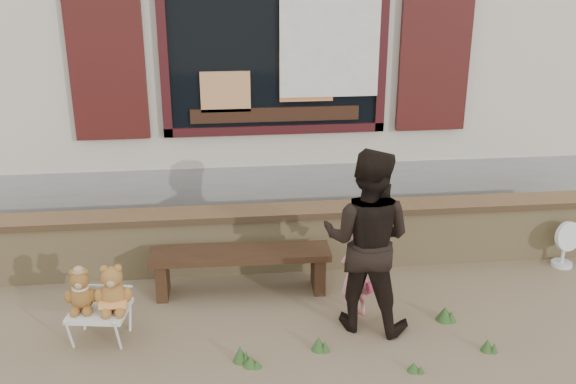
{
  "coord_description": "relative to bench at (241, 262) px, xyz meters",
  "views": [
    {
      "loc": [
        -0.65,
        -5.42,
        3.31
      ],
      "look_at": [
        0.0,
        0.6,
        1.0
      ],
      "focal_mm": 42.0,
      "sensor_mm": 36.0,
      "label": 1
    }
  ],
  "objects": [
    {
      "name": "ground",
      "position": [
        0.48,
        -0.49,
        -0.33
      ],
      "size": [
        80.0,
        80.0,
        0.0
      ],
      "primitive_type": "plane",
      "color": "brown",
      "rests_on": "ground"
    },
    {
      "name": "shopfront",
      "position": [
        0.48,
        4.0,
        1.67
      ],
      "size": [
        8.04,
        5.13,
        4.0
      ],
      "color": "#B3A691",
      "rests_on": "ground"
    },
    {
      "name": "brick_wall",
      "position": [
        0.48,
        0.51,
        0.01
      ],
      "size": [
        7.1,
        0.36,
        0.67
      ],
      "color": "tan",
      "rests_on": "ground"
    },
    {
      "name": "bench",
      "position": [
        0.0,
        0.0,
        0.0
      ],
      "size": [
        1.75,
        0.41,
        0.45
      ],
      "rotation": [
        0.0,
        0.0,
        -0.02
      ],
      "color": "black",
      "rests_on": "ground"
    },
    {
      "name": "folding_chair",
      "position": [
        -1.25,
        -0.7,
        -0.05
      ],
      "size": [
        0.55,
        0.5,
        0.3
      ],
      "rotation": [
        0.0,
        0.0,
        -0.16
      ],
      "color": "silver",
      "rests_on": "ground"
    },
    {
      "name": "teddy_bear_left",
      "position": [
        -1.39,
        -0.68,
        0.17
      ],
      "size": [
        0.32,
        0.29,
        0.39
      ],
      "primitive_type": null,
      "rotation": [
        0.0,
        0.0,
        -0.16
      ],
      "color": "brown",
      "rests_on": "folding_chair"
    },
    {
      "name": "teddy_bear_right",
      "position": [
        -1.11,
        -0.72,
        0.19
      ],
      "size": [
        0.36,
        0.32,
        0.43
      ],
      "primitive_type": null,
      "rotation": [
        0.0,
        0.0,
        -0.16
      ],
      "color": "brown",
      "rests_on": "folding_chair"
    },
    {
      "name": "child",
      "position": [
        1.02,
        -0.57,
        0.14
      ],
      "size": [
        0.41,
        0.37,
        0.93
      ],
      "primitive_type": "imported",
      "rotation": [
        0.0,
        0.0,
        3.67
      ],
      "color": "pink",
      "rests_on": "ground"
    },
    {
      "name": "adult",
      "position": [
        1.08,
        -0.7,
        0.51
      ],
      "size": [
        1.0,
        0.91,
        1.67
      ],
      "primitive_type": "imported",
      "rotation": [
        0.0,
        0.0,
        2.71
      ],
      "color": "black",
      "rests_on": "ground"
    },
    {
      "name": "fan_right",
      "position": [
        3.44,
        0.2,
        -0.07
      ],
      "size": [
        0.33,
        0.22,
        0.52
      ],
      "rotation": [
        0.0,
        0.0,
        0.28
      ],
      "color": "silver",
      "rests_on": "ground"
    },
    {
      "name": "grass_tufts",
      "position": [
        1.02,
        -1.05,
        -0.26
      ],
      "size": [
        2.21,
        0.86,
        0.15
      ],
      "color": "#2F5120",
      "rests_on": "ground"
    }
  ]
}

